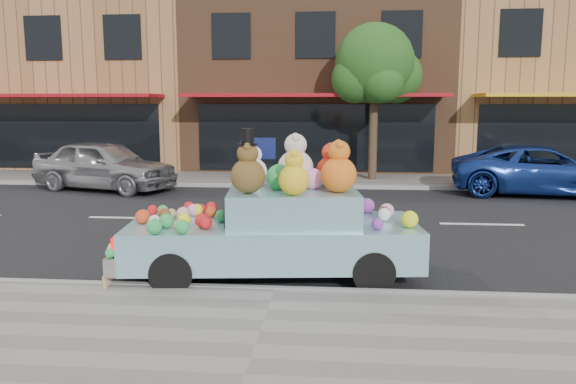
# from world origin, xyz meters

# --- Properties ---
(ground) EXTENTS (120.00, 120.00, 0.00)m
(ground) POSITION_xyz_m (0.00, 0.00, 0.00)
(ground) COLOR black
(ground) RESTS_ON ground
(near_sidewalk) EXTENTS (60.00, 3.00, 0.12)m
(near_sidewalk) POSITION_xyz_m (0.00, -6.50, 0.06)
(near_sidewalk) COLOR gray
(near_sidewalk) RESTS_ON ground
(far_sidewalk) EXTENTS (60.00, 3.00, 0.12)m
(far_sidewalk) POSITION_xyz_m (0.00, 6.50, 0.06)
(far_sidewalk) COLOR gray
(far_sidewalk) RESTS_ON ground
(near_kerb) EXTENTS (60.00, 0.12, 0.13)m
(near_kerb) POSITION_xyz_m (0.00, -5.00, 0.07)
(near_kerb) COLOR gray
(near_kerb) RESTS_ON ground
(far_kerb) EXTENTS (60.00, 0.12, 0.13)m
(far_kerb) POSITION_xyz_m (0.00, 5.00, 0.07)
(far_kerb) COLOR gray
(far_kerb) RESTS_ON ground
(storefront_left) EXTENTS (10.00, 9.80, 7.30)m
(storefront_left) POSITION_xyz_m (-10.00, 11.97, 3.64)
(storefront_left) COLOR #A37144
(storefront_left) RESTS_ON ground
(storefront_mid) EXTENTS (10.00, 9.80, 7.30)m
(storefront_mid) POSITION_xyz_m (0.00, 11.97, 3.64)
(storefront_mid) COLOR brown
(storefront_mid) RESTS_ON ground
(storefront_right) EXTENTS (10.00, 9.80, 7.30)m
(storefront_right) POSITION_xyz_m (10.00, 11.97, 3.64)
(storefront_right) COLOR #A37144
(storefront_right) RESTS_ON ground
(street_tree) EXTENTS (3.00, 2.70, 5.22)m
(street_tree) POSITION_xyz_m (2.03, 6.55, 3.69)
(street_tree) COLOR #38281C
(street_tree) RESTS_ON ground
(car_silver) EXTENTS (4.85, 3.07, 1.54)m
(car_silver) POSITION_xyz_m (-6.25, 4.10, 0.77)
(car_silver) COLOR #9D9DA1
(car_silver) RESTS_ON ground
(car_blue) EXTENTS (5.37, 3.00, 1.42)m
(car_blue) POSITION_xyz_m (6.77, 4.33, 0.71)
(car_blue) COLOR navy
(car_blue) RESTS_ON ground
(art_car) EXTENTS (4.64, 2.20, 2.27)m
(art_car) POSITION_xyz_m (-0.08, -4.13, 0.80)
(art_car) COLOR black
(art_car) RESTS_ON ground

